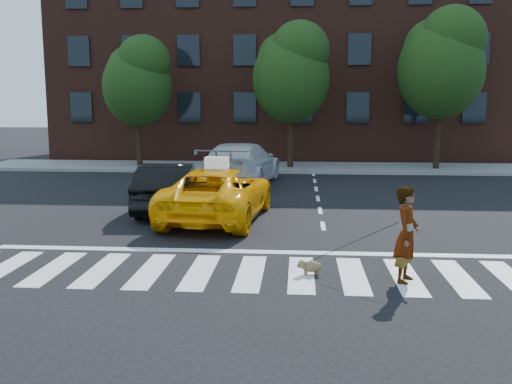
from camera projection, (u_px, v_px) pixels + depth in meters
The scene contains 14 objects.
ground at pixel (250, 273), 11.22m from camera, with size 120.00×120.00×0.00m, color black.
crosswalk at pixel (250, 273), 11.22m from camera, with size 13.00×2.40×0.01m, color silver.
stop_line at pixel (256, 252), 12.80m from camera, with size 12.00×0.30×0.01m, color silver.
sidewalk_far at pixel (280, 167), 28.44m from camera, with size 30.00×4.00×0.15m, color slate.
building at pixel (285, 57), 34.88m from camera, with size 26.00×10.00×12.00m, color #4E261C.
tree_left at pixel (138, 78), 27.77m from camera, with size 3.39×3.38×6.50m.
tree_mid at pixel (292, 69), 27.14m from camera, with size 3.69×3.69×7.10m.
tree_right at pixel (442, 59), 26.56m from camera, with size 4.00×4.00×7.70m.
taxi at pixel (218, 194), 16.24m from camera, with size 2.47×5.35×1.49m, color #FFAC05.
black_sedan at pixel (169, 187), 17.52m from camera, with size 1.56×4.47×1.47m, color black.
white_suv at pixel (241, 164), 22.91m from camera, with size 2.39×5.89×1.71m, color silver.
woman at pixel (407, 235), 10.56m from camera, with size 0.66×0.43×1.80m, color #999999.
dog at pixel (309, 266), 11.07m from camera, with size 0.54×0.31×0.31m.
taxi_sign at pixel (217, 163), 15.90m from camera, with size 0.65×0.28×0.32m, color white.
Camera 1 is at (0.93, -10.79, 3.36)m, focal length 40.00 mm.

